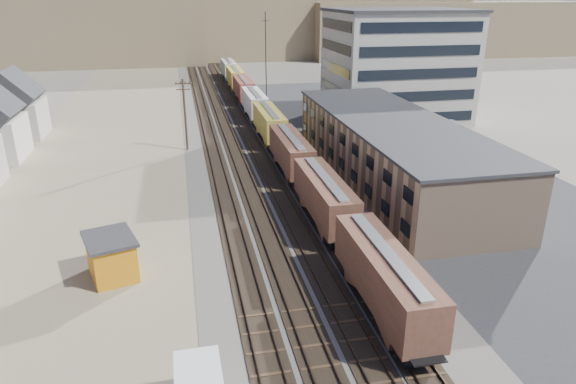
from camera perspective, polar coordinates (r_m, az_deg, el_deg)
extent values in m
plane|color=#6B6356|center=(37.40, 4.21, -12.77)|extent=(300.00, 300.00, 0.00)
cube|color=#4C4742|center=(82.86, -5.32, 6.58)|extent=(18.00, 200.00, 0.06)
cube|color=#85725B|center=(73.57, -20.02, 3.46)|extent=(24.00, 180.00, 0.03)
cube|color=#232326|center=(74.70, 13.18, 4.46)|extent=(26.00, 120.00, 0.04)
cube|color=black|center=(82.45, -8.79, 6.40)|extent=(2.60, 200.00, 0.08)
cube|color=#38281E|center=(82.39, -9.30, 6.45)|extent=(0.08, 200.00, 0.16)
cube|color=#38281E|center=(82.46, -8.30, 6.52)|extent=(0.08, 200.00, 0.16)
cube|color=black|center=(82.65, -6.71, 6.54)|extent=(2.60, 200.00, 0.08)
cube|color=#38281E|center=(82.56, -7.21, 6.59)|extent=(0.08, 200.00, 0.16)
cube|color=#38281E|center=(82.68, -6.21, 6.66)|extent=(0.08, 200.00, 0.16)
cube|color=black|center=(82.96, -4.63, 6.67)|extent=(2.60, 200.00, 0.08)
cube|color=#38281E|center=(82.84, -5.13, 6.72)|extent=(0.08, 200.00, 0.16)
cube|color=#38281E|center=(83.02, -4.14, 6.78)|extent=(0.08, 200.00, 0.16)
cube|color=black|center=(83.34, -2.71, 6.79)|extent=(2.60, 200.00, 0.08)
cube|color=#38281E|center=(83.20, -3.20, 6.84)|extent=(0.08, 200.00, 0.16)
cube|color=#38281E|center=(83.43, -2.22, 6.90)|extent=(0.08, 200.00, 0.16)
cube|color=black|center=(33.50, 13.81, -16.43)|extent=(2.20, 2.20, 0.90)
cube|color=black|center=(41.26, 7.84, -8.18)|extent=(2.20, 2.20, 0.90)
cube|color=#462E1E|center=(36.12, 10.70, -9.03)|extent=(3.00, 13.34, 3.40)
cube|color=#B7B7B2|center=(35.27, 10.89, -6.53)|extent=(0.90, 12.32, 0.16)
cube|color=black|center=(45.48, 5.74, -5.15)|extent=(2.20, 2.20, 0.90)
cube|color=black|center=(54.38, 2.57, -0.51)|extent=(2.20, 2.20, 0.90)
cube|color=#462E1E|center=(49.04, 4.08, -0.32)|extent=(3.00, 13.34, 3.40)
cube|color=#B7B7B2|center=(48.41, 4.13, 1.64)|extent=(0.90, 12.33, 0.16)
cube|color=black|center=(58.96, 1.36, 1.28)|extent=(2.20, 2.20, 0.90)
cube|color=black|center=(68.36, -0.58, 4.12)|extent=(2.20, 2.20, 0.90)
cube|color=#462E1E|center=(62.98, 0.32, 4.66)|extent=(3.00, 13.34, 3.40)
cube|color=#B7B7B2|center=(62.50, 0.32, 6.22)|extent=(0.90, 12.32, 0.16)
cube|color=black|center=(73.12, -1.37, 5.26)|extent=(2.20, 2.20, 0.90)
cube|color=black|center=(82.78, -2.67, 7.15)|extent=(2.20, 2.20, 0.90)
cube|color=#AA8B2D|center=(77.40, -2.08, 7.80)|extent=(3.00, 13.34, 3.40)
cube|color=#B7B7B2|center=(77.01, -2.10, 9.09)|extent=(0.90, 12.33, 0.16)
cube|color=black|center=(87.62, -3.22, 7.94)|extent=(2.20, 2.20, 0.90)
cube|color=black|center=(97.43, -4.15, 9.27)|extent=(2.20, 2.20, 0.90)
cube|color=beige|center=(92.07, -3.74, 9.95)|extent=(3.00, 13.34, 3.40)
cube|color=#B7B7B2|center=(91.74, -3.77, 11.04)|extent=(0.90, 12.32, 0.16)
cube|color=black|center=(102.33, -4.55, 9.84)|extent=(2.20, 2.20, 0.90)
cube|color=black|center=(112.23, -5.26, 10.83)|extent=(2.20, 2.20, 0.90)
cube|color=maroon|center=(106.89, -4.96, 11.49)|extent=(3.00, 13.34, 3.40)
cube|color=#B7B7B2|center=(106.61, -4.99, 12.43)|extent=(0.90, 12.32, 0.16)
cube|color=black|center=(117.17, -5.56, 11.26)|extent=(2.20, 2.20, 0.90)
cube|color=black|center=(127.12, -6.11, 12.03)|extent=(2.20, 2.20, 0.90)
cube|color=#AA8B2D|center=(121.80, -5.89, 12.66)|extent=(3.00, 13.34, 3.40)
cube|color=#B7B7B2|center=(121.55, -5.92, 13.49)|extent=(0.90, 12.32, 0.16)
cube|color=black|center=(132.09, -6.35, 12.36)|extent=(2.20, 2.20, 0.90)
cube|color=black|center=(142.08, -6.79, 12.97)|extent=(2.20, 2.20, 0.90)
cube|color=beige|center=(136.78, -6.62, 13.57)|extent=(3.00, 13.34, 3.40)
cube|color=#B7B7B2|center=(136.56, -6.65, 14.31)|extent=(0.90, 12.32, 0.16)
cube|color=tan|center=(62.20, 11.35, 4.60)|extent=(12.00, 40.00, 7.00)
cube|color=#2D2D30|center=(61.29, 11.59, 7.82)|extent=(12.40, 40.40, 0.30)
cube|color=black|center=(60.51, 5.96, 3.15)|extent=(0.12, 36.00, 1.20)
cube|color=black|center=(59.66, 6.07, 5.89)|extent=(0.12, 36.00, 1.20)
cube|color=#9E998E|center=(93.17, 11.93, 13.49)|extent=(22.00, 18.00, 18.00)
cube|color=#2D2D30|center=(92.45, 12.38, 19.13)|extent=(22.60, 18.60, 0.50)
cube|color=black|center=(89.37, 5.23, 13.53)|extent=(0.12, 16.00, 16.00)
cube|color=black|center=(85.03, 14.37, 12.58)|extent=(20.00, 0.12, 16.00)
cylinder|color=#382619|center=(73.43, -11.35, 8.35)|extent=(0.32, 0.32, 10.00)
cube|color=#382619|center=(72.60, -11.61, 11.73)|extent=(2.20, 0.14, 0.14)
cube|color=#382619|center=(72.73, -11.56, 11.11)|extent=(1.90, 0.14, 0.14)
cylinder|color=black|center=(72.59, -11.13, 11.88)|extent=(0.08, 0.08, 0.22)
cylinder|color=black|center=(91.70, -2.46, 13.79)|extent=(0.16, 0.16, 18.00)
cube|color=black|center=(91.04, -2.54, 18.47)|extent=(1.20, 0.08, 0.08)
cube|color=#9E998E|center=(90.15, -27.96, 7.18)|extent=(8.00, 8.00, 5.50)
cube|color=#2D2D30|center=(89.48, -28.36, 9.44)|extent=(8.15, 8.16, 8.15)
cube|color=brown|center=(187.05, -28.88, 15.73)|extent=(120.00, 40.00, 22.00)
cube|color=brown|center=(192.01, -3.40, 19.17)|extent=(140.00, 45.00, 28.00)
cube|color=brown|center=(205.49, 17.72, 17.00)|extent=(110.00, 38.00, 18.00)
cube|color=brown|center=(209.75, -12.92, 19.43)|extent=(200.00, 60.00, 32.00)
cube|color=orange|center=(42.61, -19.00, -6.96)|extent=(4.27, 4.96, 3.16)
cube|color=#2D2D30|center=(41.87, -19.27, -4.92)|extent=(4.79, 5.49, 0.26)
cube|color=black|center=(42.79, -16.87, -6.41)|extent=(0.41, 1.04, 1.05)
imported|color=navy|center=(92.38, 11.38, 8.22)|extent=(5.43, 4.66, 1.39)
imported|color=silver|center=(87.84, 17.81, 7.05)|extent=(2.32, 5.12, 1.71)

